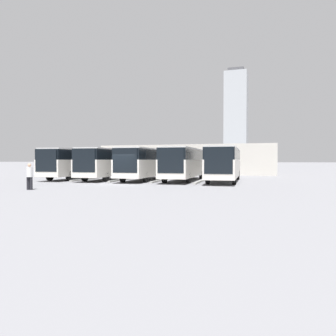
% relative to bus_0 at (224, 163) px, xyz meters
% --- Properties ---
extents(ground_plane, '(600.00, 600.00, 0.00)m').
position_rel_bus_0_xyz_m(ground_plane, '(7.86, 6.03, -1.77)').
color(ground_plane, gray).
extents(bus_0, '(3.27, 11.65, 3.16)m').
position_rel_bus_0_xyz_m(bus_0, '(0.00, 0.00, 0.00)').
color(bus_0, silver).
rests_on(bus_0, ground_plane).
extents(curb_divider_0, '(0.64, 5.76, 0.15)m').
position_rel_bus_0_xyz_m(curb_divider_0, '(1.97, 1.70, -1.70)').
color(curb_divider_0, '#9E9E99').
rests_on(curb_divider_0, ground_plane).
extents(bus_1, '(3.27, 11.65, 3.16)m').
position_rel_bus_0_xyz_m(bus_1, '(3.93, -0.28, 0.00)').
color(bus_1, silver).
rests_on(bus_1, ground_plane).
extents(curb_divider_1, '(0.64, 5.76, 0.15)m').
position_rel_bus_0_xyz_m(curb_divider_1, '(5.90, 1.42, -1.70)').
color(curb_divider_1, '#9E9E99').
rests_on(curb_divider_1, ground_plane).
extents(bus_2, '(3.27, 11.65, 3.16)m').
position_rel_bus_0_xyz_m(bus_2, '(7.86, 0.02, 0.00)').
color(bus_2, silver).
rests_on(bus_2, ground_plane).
extents(curb_divider_2, '(0.64, 5.76, 0.15)m').
position_rel_bus_0_xyz_m(curb_divider_2, '(9.83, 1.73, -1.70)').
color(curb_divider_2, '#9E9E99').
rests_on(curb_divider_2, ground_plane).
extents(bus_3, '(3.27, 11.65, 3.16)m').
position_rel_bus_0_xyz_m(bus_3, '(11.79, 0.12, 0.00)').
color(bus_3, silver).
rests_on(bus_3, ground_plane).
extents(curb_divider_3, '(0.64, 5.76, 0.15)m').
position_rel_bus_0_xyz_m(curb_divider_3, '(13.76, 1.82, -1.70)').
color(curb_divider_3, '#9E9E99').
rests_on(curb_divider_3, ground_plane).
extents(bus_4, '(3.27, 11.65, 3.16)m').
position_rel_bus_0_xyz_m(bus_4, '(15.73, 0.18, 0.00)').
color(bus_4, silver).
rests_on(bus_4, ground_plane).
extents(pedestrian, '(0.44, 0.44, 1.79)m').
position_rel_bus_0_xyz_m(pedestrian, '(11.26, 12.59, -0.81)').
color(pedestrian, black).
rests_on(pedestrian, ground_plane).
extents(station_building, '(25.19, 11.87, 4.19)m').
position_rel_bus_0_xyz_m(station_building, '(7.86, -17.38, 0.36)').
color(station_building, beige).
rests_on(station_building, ground_plane).
extents(office_tower, '(15.00, 15.00, 63.90)m').
position_rel_bus_0_xyz_m(office_tower, '(21.83, -196.15, 29.58)').
color(office_tower, '#ADB2B7').
rests_on(office_tower, ground_plane).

